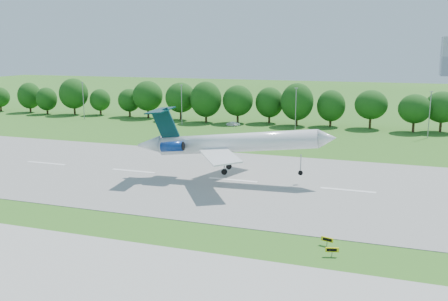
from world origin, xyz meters
TOP-DOWN VIEW (x-y plane):
  - ground at (0.00, 0.00)m, footprint 600.00×600.00m
  - runway at (0.00, 25.00)m, footprint 400.00×45.00m
  - tree_line at (0.00, 92.00)m, footprint 288.40×8.40m
  - light_poles at (-2.50, 82.00)m, footprint 175.90×0.25m
  - airliner at (-20.99, 24.78)m, footprint 35.66×25.68m
  - taxi_sign_left at (-0.10, 0.25)m, footprint 1.49×0.58m
  - taxi_sign_centre at (0.85, -2.74)m, footprint 1.51×0.53m
  - service_vehicle_a at (-39.29, 85.20)m, footprint 3.84×2.62m
  - service_vehicle_b at (-39.64, 84.23)m, footprint 3.57×1.85m

SIDE VIEW (x-z plane):
  - ground at x=0.00m, z-range 0.00..0.00m
  - runway at x=0.00m, z-range 0.00..0.08m
  - service_vehicle_b at x=-39.64m, z-range 0.00..1.16m
  - service_vehicle_a at x=-39.29m, z-range 0.00..1.20m
  - taxi_sign_left at x=-0.10m, z-range 0.25..1.31m
  - taxi_sign_centre at x=0.85m, z-range 0.25..1.32m
  - tree_line at x=0.00m, z-range 0.99..11.39m
  - light_poles at x=-2.50m, z-range 0.24..12.43m
  - airliner at x=-20.99m, z-range 1.24..12.51m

